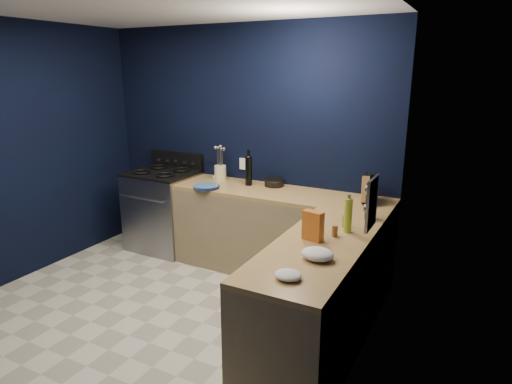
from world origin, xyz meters
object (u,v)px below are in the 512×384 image
Objects in this scene: knife_block at (369,190)px; utensil_crock at (220,173)px; crouton_bag at (313,226)px; plate_stack at (206,187)px; gas_range at (164,211)px.

utensil_crock is at bearing 161.47° from knife_block.
knife_block is 1.10× the size of crouton_bag.
knife_block is 1.15m from crouton_bag.
plate_stack is 0.40m from utensil_crock.
gas_range is at bearing 166.88° from crouton_bag.
crouton_bag is at bearing -29.40° from plate_stack.
gas_range is at bearing 166.56° from knife_block.
knife_block is (1.65, 0.28, 0.11)m from plate_stack.
gas_range is 0.90m from utensil_crock.
utensil_crock is at bearing 153.78° from crouton_bag.
crouton_bag is at bearing -38.19° from utensil_crock.
utensil_crock is 0.75× the size of crouton_bag.
plate_stack is at bearing -15.79° from gas_range.
crouton_bag is (1.58, -1.25, 0.03)m from utensil_crock.
gas_range is 0.93m from plate_stack.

